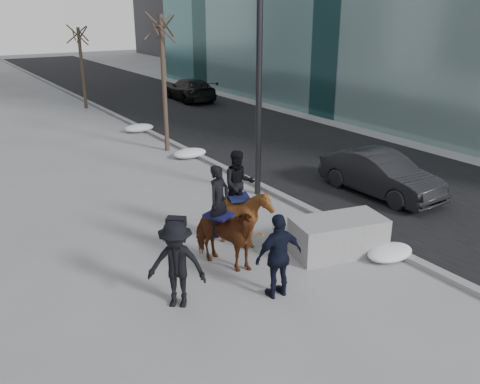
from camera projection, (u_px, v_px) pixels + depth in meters
ground at (270, 272)px, 11.09m from camera, size 120.00×120.00×0.00m
road at (265, 137)px, 22.54m from camera, size 8.00×90.00×0.01m
curb at (185, 149)px, 20.49m from camera, size 0.25×90.00×0.12m
planter at (338, 236)px, 11.84m from camera, size 2.32×1.51×0.86m
car_near at (381, 174)px, 15.47m from camera, size 1.54×4.06×1.32m
car_far at (189, 89)px, 31.22m from camera, size 2.15×4.79×1.36m
tree_near at (164, 78)px, 19.49m from camera, size 1.20×1.20×5.79m
tree_far at (82, 64)px, 28.24m from camera, size 1.20×1.20×4.91m
mounted_left at (222, 231)px, 11.05m from camera, size 1.44×1.97×2.32m
mounted_right at (241, 209)px, 12.04m from camera, size 1.65×1.74×2.34m
feeder at (279, 256)px, 9.91m from camera, size 1.06×0.89×1.75m
camera_crew at (176, 264)px, 9.58m from camera, size 1.29×1.23×1.75m
lamppost at (262, 25)px, 13.94m from camera, size 0.25×1.68×9.09m
snow_piles at (197, 157)px, 19.03m from camera, size 1.39×15.85×0.35m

